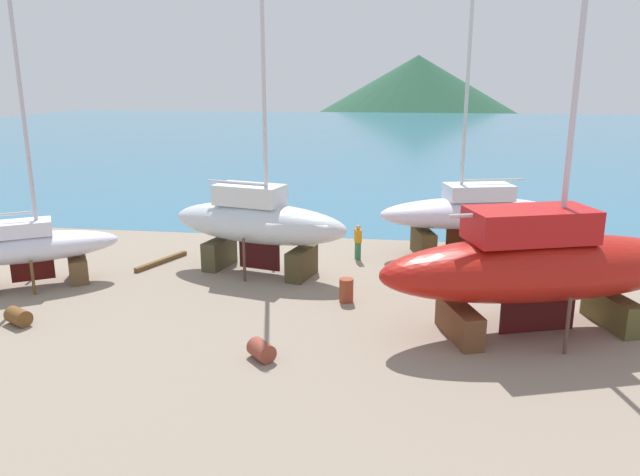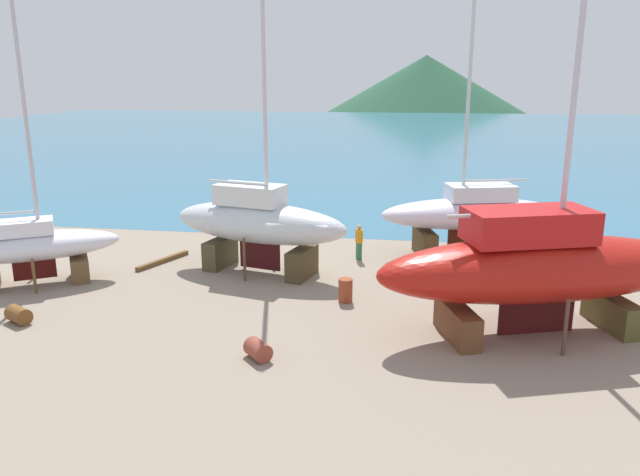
{
  "view_description": "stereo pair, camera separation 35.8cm",
  "coord_description": "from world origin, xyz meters",
  "px_view_note": "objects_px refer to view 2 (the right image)",
  "views": [
    {
      "loc": [
        4.28,
        -24.71,
        8.3
      ],
      "look_at": [
        0.9,
        -0.83,
        1.87
      ],
      "focal_mm": 34.62,
      "sensor_mm": 36.0,
      "label": 1
    },
    {
      "loc": [
        4.63,
        -24.66,
        8.3
      ],
      "look_at": [
        0.9,
        -0.83,
        1.87
      ],
      "focal_mm": 34.62,
      "sensor_mm": 36.0,
      "label": 2
    }
  ],
  "objects_px": {
    "barrel_tipped_center": "(19,315)",
    "barrel_tipped_left": "(258,350)",
    "sailboat_far_slipway": "(471,213)",
    "sailboat_mid_port": "(31,247)",
    "sailboat_small_center": "(258,223)",
    "worker": "(359,242)",
    "barrel_rust_near": "(345,290)",
    "sailboat_large_starboard": "(540,265)"
  },
  "relations": [
    {
      "from": "sailboat_mid_port",
      "to": "worker",
      "type": "xyz_separation_m",
      "value": [
        12.7,
        5.54,
        -0.75
      ]
    },
    {
      "from": "sailboat_far_slipway",
      "to": "sailboat_large_starboard",
      "type": "distance_m",
      "value": 9.27
    },
    {
      "from": "sailboat_far_slipway",
      "to": "worker",
      "type": "distance_m",
      "value": 5.48
    },
    {
      "from": "sailboat_mid_port",
      "to": "worker",
      "type": "relative_size",
      "value": 6.72
    },
    {
      "from": "sailboat_small_center",
      "to": "worker",
      "type": "relative_size",
      "value": 7.91
    },
    {
      "from": "worker",
      "to": "barrel_tipped_left",
      "type": "xyz_separation_m",
      "value": [
        -2.02,
        -10.77,
        -0.55
      ]
    },
    {
      "from": "sailboat_large_starboard",
      "to": "barrel_rust_near",
      "type": "xyz_separation_m",
      "value": [
        -6.5,
        1.91,
        -1.89
      ]
    },
    {
      "from": "barrel_tipped_left",
      "to": "barrel_rust_near",
      "type": "height_order",
      "value": "barrel_rust_near"
    },
    {
      "from": "sailboat_small_center",
      "to": "barrel_tipped_center",
      "type": "height_order",
      "value": "sailboat_small_center"
    },
    {
      "from": "sailboat_small_center",
      "to": "barrel_rust_near",
      "type": "xyz_separation_m",
      "value": [
        4.11,
        -3.08,
        -1.74
      ]
    },
    {
      "from": "sailboat_large_starboard",
      "to": "sailboat_mid_port",
      "type": "distance_m",
      "value": 19.33
    },
    {
      "from": "sailboat_mid_port",
      "to": "barrel_rust_near",
      "type": "distance_m",
      "value": 12.77
    },
    {
      "from": "barrel_tipped_center",
      "to": "barrel_tipped_left",
      "type": "distance_m",
      "value": 8.95
    },
    {
      "from": "sailboat_small_center",
      "to": "sailboat_large_starboard",
      "type": "distance_m",
      "value": 11.72
    },
    {
      "from": "barrel_tipped_center",
      "to": "sailboat_large_starboard",
      "type": "bearing_deg",
      "value": 6.12
    },
    {
      "from": "sailboat_small_center",
      "to": "sailboat_mid_port",
      "type": "distance_m",
      "value": 9.16
    },
    {
      "from": "sailboat_large_starboard",
      "to": "barrel_rust_near",
      "type": "bearing_deg",
      "value": 145.42
    },
    {
      "from": "worker",
      "to": "barrel_rust_near",
      "type": "distance_m",
      "value": 5.58
    },
    {
      "from": "worker",
      "to": "barrel_tipped_center",
      "type": "bearing_deg",
      "value": -160.32
    },
    {
      "from": "sailboat_small_center",
      "to": "barrel_tipped_left",
      "type": "bearing_deg",
      "value": -61.93
    },
    {
      "from": "sailboat_mid_port",
      "to": "barrel_tipped_left",
      "type": "relative_size",
      "value": 13.24
    },
    {
      "from": "barrel_tipped_left",
      "to": "sailboat_small_center",
      "type": "bearing_deg",
      "value": 104.02
    },
    {
      "from": "barrel_tipped_center",
      "to": "barrel_rust_near",
      "type": "bearing_deg",
      "value": 19.12
    },
    {
      "from": "sailboat_far_slipway",
      "to": "barrel_tipped_left",
      "type": "relative_size",
      "value": 16.1
    },
    {
      "from": "sailboat_far_slipway",
      "to": "sailboat_mid_port",
      "type": "distance_m",
      "value": 19.21
    },
    {
      "from": "worker",
      "to": "barrel_tipped_left",
      "type": "relative_size",
      "value": 1.97
    },
    {
      "from": "sailboat_far_slipway",
      "to": "barrel_tipped_left",
      "type": "xyz_separation_m",
      "value": [
        -7.11,
        -12.46,
        -1.7
      ]
    },
    {
      "from": "sailboat_mid_port",
      "to": "barrel_tipped_left",
      "type": "bearing_deg",
      "value": -58.12
    },
    {
      "from": "sailboat_large_starboard",
      "to": "barrel_tipped_center",
      "type": "relative_size",
      "value": 21.02
    },
    {
      "from": "sailboat_large_starboard",
      "to": "worker",
      "type": "relative_size",
      "value": 11.55
    },
    {
      "from": "barrel_tipped_center",
      "to": "barrel_tipped_left",
      "type": "bearing_deg",
      "value": -9.22
    },
    {
      "from": "sailboat_small_center",
      "to": "barrel_tipped_center",
      "type": "xyz_separation_m",
      "value": [
        -6.77,
        -6.85,
        -1.9
      ]
    },
    {
      "from": "sailboat_large_starboard",
      "to": "sailboat_far_slipway",
      "type": "bearing_deg",
      "value": 80.63
    },
    {
      "from": "sailboat_far_slipway",
      "to": "worker",
      "type": "height_order",
      "value": "sailboat_far_slipway"
    },
    {
      "from": "worker",
      "to": "sailboat_small_center",
      "type": "bearing_deg",
      "value": -169.69
    },
    {
      "from": "sailboat_mid_port",
      "to": "barrel_rust_near",
      "type": "height_order",
      "value": "sailboat_mid_port"
    },
    {
      "from": "barrel_rust_near",
      "to": "barrel_tipped_center",
      "type": "bearing_deg",
      "value": -160.88
    },
    {
      "from": "sailboat_far_slipway",
      "to": "sailboat_mid_port",
      "type": "height_order",
      "value": "sailboat_far_slipway"
    },
    {
      "from": "sailboat_mid_port",
      "to": "worker",
      "type": "distance_m",
      "value": 13.87
    },
    {
      "from": "sailboat_large_starboard",
      "to": "barrel_rust_near",
      "type": "height_order",
      "value": "sailboat_large_starboard"
    },
    {
      "from": "sailboat_large_starboard",
      "to": "barrel_tipped_center",
      "type": "xyz_separation_m",
      "value": [
        -17.37,
        -1.86,
        -2.05
      ]
    },
    {
      "from": "sailboat_far_slipway",
      "to": "sailboat_mid_port",
      "type": "relative_size",
      "value": 1.22
    }
  ]
}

